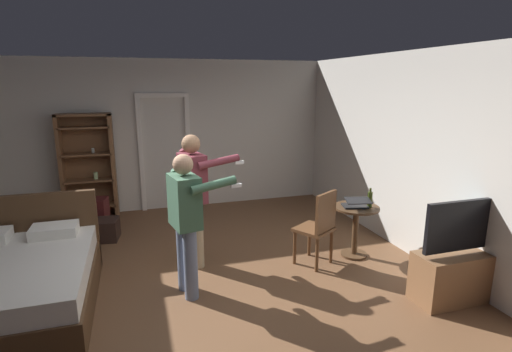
{
  "coord_description": "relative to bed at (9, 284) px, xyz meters",
  "views": [
    {
      "loc": [
        -0.6,
        -4.01,
        2.31
      ],
      "look_at": [
        0.78,
        0.46,
        1.19
      ],
      "focal_mm": 27.51,
      "sensor_mm": 36.0,
      "label": 1
    }
  ],
  "objects": [
    {
      "name": "ground_plane",
      "position": [
        1.93,
        -0.21,
        -0.3
      ],
      "size": [
        7.18,
        7.18,
        0.0
      ],
      "primitive_type": "plane",
      "color": "brown"
    },
    {
      "name": "wall_back",
      "position": [
        1.93,
        3.12,
        1.06
      ],
      "size": [
        6.04,
        0.12,
        2.72
      ],
      "primitive_type": "cube",
      "color": "beige",
      "rests_on": "ground_plane"
    },
    {
      "name": "wall_right",
      "position": [
        4.89,
        -0.21,
        1.06
      ],
      "size": [
        0.12,
        6.76,
        2.72
      ],
      "primitive_type": "cube",
      "color": "beige",
      "rests_on": "ground_plane"
    },
    {
      "name": "doorway_frame",
      "position": [
        1.83,
        3.04,
        0.92
      ],
      "size": [
        0.93,
        0.08,
        2.13
      ],
      "color": "white",
      "rests_on": "ground_plane"
    },
    {
      "name": "bed",
      "position": [
        0.0,
        0.0,
        0.0
      ],
      "size": [
        1.61,
        1.92,
        1.02
      ],
      "color": "#4C331E",
      "rests_on": "ground_plane"
    },
    {
      "name": "bookshelf",
      "position": [
        0.53,
        2.89,
        0.67
      ],
      "size": [
        0.87,
        0.32,
        1.81
      ],
      "color": "brown",
      "rests_on": "ground_plane"
    },
    {
      "name": "tv_flatscreen",
      "position": [
        4.53,
        -1.16,
        0.04
      ],
      "size": [
        0.93,
        0.4,
        1.13
      ],
      "color": "brown",
      "rests_on": "ground_plane"
    },
    {
      "name": "side_table",
      "position": [
        4.09,
        0.15,
        0.16
      ],
      "size": [
        0.6,
        0.6,
        0.7
      ],
      "color": "#4C331E",
      "rests_on": "ground_plane"
    },
    {
      "name": "laptop",
      "position": [
        4.05,
        0.11,
        0.45
      ],
      "size": [
        0.39,
        0.4,
        0.15
      ],
      "color": "black",
      "rests_on": "side_table"
    },
    {
      "name": "bottle_on_table",
      "position": [
        4.23,
        0.07,
        0.51
      ],
      "size": [
        0.06,
        0.06,
        0.26
      ],
      "color": "#354013",
      "rests_on": "side_table"
    },
    {
      "name": "wooden_chair",
      "position": [
        3.48,
        0.04,
        0.24
      ],
      "size": [
        0.58,
        0.58,
        0.99
      ],
      "color": "brown",
      "rests_on": "ground_plane"
    },
    {
      "name": "person_blue_shirt",
      "position": [
        1.8,
        -0.18,
        0.61
      ],
      "size": [
        0.76,
        0.59,
        1.59
      ],
      "color": "slate",
      "rests_on": "ground_plane"
    },
    {
      "name": "person_striped_shirt",
      "position": [
        1.99,
        0.55,
        0.68
      ],
      "size": [
        0.8,
        0.59,
        1.69
      ],
      "color": "tan",
      "rests_on": "ground_plane"
    },
    {
      "name": "suitcase_dark",
      "position": [
        0.68,
        1.76,
        -0.15
      ],
      "size": [
        0.66,
        0.46,
        0.31
      ],
      "primitive_type": "cube",
      "rotation": [
        0.0,
        0.0,
        -0.14
      ],
      "color": "black",
      "rests_on": "ground_plane"
    },
    {
      "name": "suitcase_small",
      "position": [
        0.53,
        2.38,
        -0.06
      ],
      "size": [
        0.61,
        0.43,
        0.48
      ],
      "primitive_type": "cube",
      "rotation": [
        0.0,
        0.0,
        -0.2
      ],
      "color": "#4C1919",
      "rests_on": "ground_plane"
    }
  ]
}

